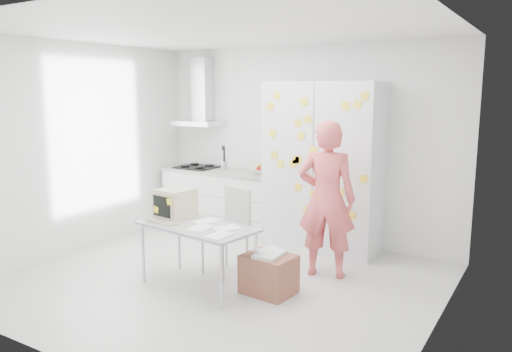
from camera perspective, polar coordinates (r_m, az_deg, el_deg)
The scene contains 10 objects.
floor at distance 5.66m, azimuth -3.90°, elevation -11.99°, with size 4.50×4.00×0.02m, color silver.
walls at distance 5.91m, azimuth -0.02°, elevation 2.59°, with size 4.52×4.01×2.70m.
ceiling at distance 5.30m, azimuth -4.25°, elevation 16.37°, with size 4.50×4.00×0.02m, color white.
counter_run at distance 7.52m, azimuth -3.94°, elevation -2.69°, with size 1.84×0.63×1.28m.
range_hood at distance 7.72m, azimuth -6.25°, elevation 8.72°, with size 0.70×0.48×1.01m.
tall_cabinet at distance 6.58m, azimuth 7.68°, elevation 1.03°, with size 1.50×0.68×2.20m.
person at distance 5.63m, azimuth 8.06°, elevation -2.65°, with size 0.65×0.42×1.78m, color #E05757.
desk at distance 5.49m, azimuth -8.37°, elevation -4.23°, with size 1.35×0.80×1.01m.
chair at distance 5.76m, azimuth -3.02°, elevation -5.67°, with size 0.54×0.54×0.98m.
cardboard_box at distance 5.27m, azimuth 1.47°, elevation -11.07°, with size 0.55×0.46×0.45m.
Camera 1 is at (3.05, -4.29, 2.08)m, focal length 35.00 mm.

